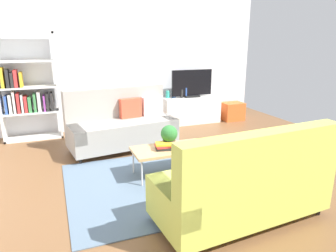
# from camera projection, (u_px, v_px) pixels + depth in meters

# --- Properties ---
(ground_plane) EXTENTS (7.68, 7.68, 0.00)m
(ground_plane) POSITION_uv_depth(u_px,v_px,m) (170.00, 171.00, 4.68)
(ground_plane) COLOR brown
(wall_far) EXTENTS (6.40, 0.12, 2.90)m
(wall_far) POSITION_uv_depth(u_px,v_px,m) (125.00, 63.00, 6.81)
(wall_far) COLOR silver
(wall_far) RESTS_ON ground_plane
(area_rug) EXTENTS (2.90, 2.20, 0.01)m
(area_rug) POSITION_uv_depth(u_px,v_px,m) (172.00, 180.00, 4.36)
(area_rug) COLOR slate
(area_rug) RESTS_ON ground_plane
(couch_beige) EXTENTS (2.00, 1.10, 1.10)m
(couch_beige) POSITION_uv_depth(u_px,v_px,m) (122.00, 124.00, 5.58)
(couch_beige) COLOR gray
(couch_beige) RESTS_ON ground_plane
(couch_green) EXTENTS (1.96, 0.98, 1.10)m
(couch_green) POSITION_uv_depth(u_px,v_px,m) (244.00, 185.00, 3.26)
(couch_green) COLOR #C1CC51
(couch_green) RESTS_ON ground_plane
(coffee_table) EXTENTS (1.10, 0.56, 0.42)m
(coffee_table) POSITION_uv_depth(u_px,v_px,m) (170.00, 150.00, 4.45)
(coffee_table) COLOR tan
(coffee_table) RESTS_ON ground_plane
(tv_console) EXTENTS (1.40, 0.44, 0.64)m
(tv_console) POSITION_uv_depth(u_px,v_px,m) (191.00, 110.00, 7.33)
(tv_console) COLOR silver
(tv_console) RESTS_ON ground_plane
(tv) EXTENTS (1.00, 0.20, 0.64)m
(tv) POSITION_uv_depth(u_px,v_px,m) (192.00, 84.00, 7.14)
(tv) COLOR black
(tv) RESTS_ON tv_console
(bookshelf) EXTENTS (1.10, 0.36, 2.10)m
(bookshelf) POSITION_uv_depth(u_px,v_px,m) (27.00, 91.00, 5.95)
(bookshelf) COLOR white
(bookshelf) RESTS_ON ground_plane
(storage_trunk) EXTENTS (0.52, 0.40, 0.44)m
(storage_trunk) POSITION_uv_depth(u_px,v_px,m) (232.00, 111.00, 7.64)
(storage_trunk) COLOR orange
(storage_trunk) RESTS_ON ground_plane
(potted_plant) EXTENTS (0.25, 0.25, 0.32)m
(potted_plant) POSITION_uv_depth(u_px,v_px,m) (169.00, 135.00, 4.45)
(potted_plant) COLOR brown
(potted_plant) RESTS_ON coffee_table
(table_book_0) EXTENTS (0.27, 0.22, 0.04)m
(table_book_0) POSITION_uv_depth(u_px,v_px,m) (164.00, 148.00, 4.38)
(table_book_0) COLOR #262626
(table_book_0) RESTS_ON coffee_table
(table_book_1) EXTENTS (0.25, 0.20, 0.03)m
(table_book_1) POSITION_uv_depth(u_px,v_px,m) (164.00, 146.00, 4.37)
(table_book_1) COLOR red
(table_book_1) RESTS_ON table_book_0
(table_book_2) EXTENTS (0.28, 0.23, 0.03)m
(table_book_2) POSITION_uv_depth(u_px,v_px,m) (164.00, 144.00, 4.36)
(table_book_2) COLOR gold
(table_book_2) RESTS_ON table_book_1
(vase_0) EXTENTS (0.09, 0.09, 0.17)m
(vase_0) POSITION_uv_depth(u_px,v_px,m) (168.00, 94.00, 7.06)
(vase_0) COLOR #33B29E
(vase_0) RESTS_ON tv_console
(vase_1) EXTENTS (0.10, 0.10, 0.13)m
(vase_1) POSITION_uv_depth(u_px,v_px,m) (174.00, 95.00, 7.12)
(vase_1) COLOR #4C72B2
(vase_1) RESTS_ON tv_console
(bottle_0) EXTENTS (0.06, 0.06, 0.20)m
(bottle_0) POSITION_uv_depth(u_px,v_px,m) (182.00, 94.00, 7.09)
(bottle_0) COLOR #262626
(bottle_0) RESTS_ON tv_console
(bottle_1) EXTENTS (0.04, 0.04, 0.23)m
(bottle_1) POSITION_uv_depth(u_px,v_px,m) (186.00, 93.00, 7.12)
(bottle_1) COLOR #3359B2
(bottle_1) RESTS_ON tv_console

